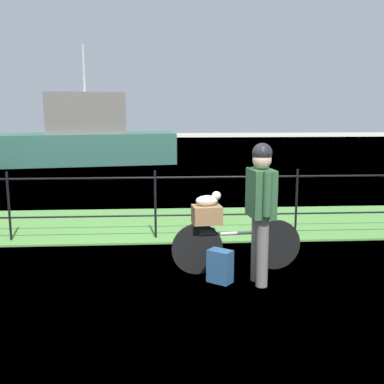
{
  "coord_description": "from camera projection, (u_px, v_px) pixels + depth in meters",
  "views": [
    {
      "loc": [
        0.11,
        -5.18,
        2.12
      ],
      "look_at": [
        0.53,
        1.4,
        0.9
      ],
      "focal_mm": 44.71,
      "sensor_mm": 36.0,
      "label": 1
    }
  ],
  "objects": [
    {
      "name": "ground_plane",
      "position": [
        154.0,
        292.0,
        5.46
      ],
      "size": [
        60.0,
        60.0,
        0.0
      ],
      "primitive_type": "plane",
      "color": "#B2ADA3"
    },
    {
      "name": "grass_strip",
      "position": [
        156.0,
        224.0,
        8.49
      ],
      "size": [
        27.0,
        2.4,
        0.03
      ],
      "primitive_type": "cube",
      "color": "#569342",
      "rests_on": "ground"
    },
    {
      "name": "harbor_water",
      "position": [
        158.0,
        169.0,
        15.69
      ],
      "size": [
        30.0,
        30.0,
        0.0
      ],
      "primitive_type": "plane",
      "color": "#426684",
      "rests_on": "ground"
    },
    {
      "name": "iron_fence",
      "position": [
        155.0,
        199.0,
        7.47
      ],
      "size": [
        18.04,
        0.04,
        1.1
      ],
      "color": "black",
      "rests_on": "ground"
    },
    {
      "name": "bicycle_main",
      "position": [
        236.0,
        245.0,
        6.08
      ],
      "size": [
        1.68,
        0.26,
        0.65
      ],
      "color": "black",
      "rests_on": "ground"
    },
    {
      "name": "wooden_crate",
      "position": [
        207.0,
        215.0,
        5.94
      ],
      "size": [
        0.38,
        0.31,
        0.22
      ],
      "primitive_type": "cube",
      "rotation": [
        0.0,
        0.0,
        0.11
      ],
      "color": "olive",
      "rests_on": "bicycle_main"
    },
    {
      "name": "terrier_dog",
      "position": [
        209.0,
        200.0,
        5.91
      ],
      "size": [
        0.32,
        0.17,
        0.18
      ],
      "color": "silver",
      "rests_on": "wooden_crate"
    },
    {
      "name": "cyclist_person",
      "position": [
        261.0,
        201.0,
        5.56
      ],
      "size": [
        0.3,
        0.54,
        1.68
      ],
      "color": "slate",
      "rests_on": "ground"
    },
    {
      "name": "backpack_on_paving",
      "position": [
        220.0,
        266.0,
        5.73
      ],
      "size": [
        0.33,
        0.32,
        0.4
      ],
      "primitive_type": "cube",
      "rotation": [
        0.0,
        0.0,
        5.6
      ],
      "color": "#28517A",
      "rests_on": "ground"
    },
    {
      "name": "moored_boat_mid",
      "position": [
        87.0,
        138.0,
        16.89
      ],
      "size": [
        6.37,
        2.57,
        4.12
      ],
      "color": "#336656",
      "rests_on": "ground"
    }
  ]
}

